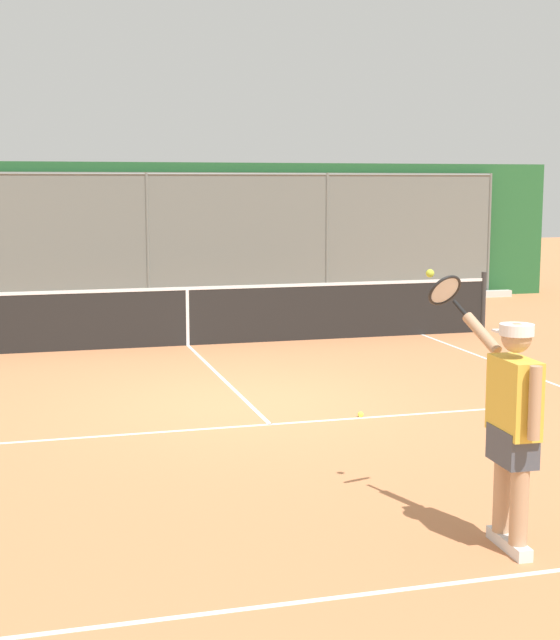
# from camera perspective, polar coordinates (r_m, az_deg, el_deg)

# --- Properties ---
(ground_plane) EXTENTS (60.00, 60.00, 0.00)m
(ground_plane) POSITION_cam_1_polar(r_m,az_deg,el_deg) (11.27, -1.97, -5.10)
(ground_plane) COLOR #C67A4C
(court_line_markings) EXTENTS (8.33, 9.57, 0.01)m
(court_line_markings) POSITION_cam_1_polar(r_m,az_deg,el_deg) (9.99, -0.13, -6.84)
(court_line_markings) COLOR white
(court_line_markings) RESTS_ON ground
(fence_backdrop) EXTENTS (18.88, 1.37, 3.07)m
(fence_backdrop) POSITION_cam_1_polar(r_m,az_deg,el_deg) (20.50, -8.33, 5.17)
(fence_backdrop) COLOR slate
(fence_backdrop) RESTS_ON ground
(tennis_net) EXTENTS (10.70, 0.09, 1.07)m
(tennis_net) POSITION_cam_1_polar(r_m,az_deg,el_deg) (15.23, -5.68, 0.28)
(tennis_net) COLOR #2D2D2D
(tennis_net) RESTS_ON ground
(tennis_player) EXTENTS (0.44, 1.39, 1.94)m
(tennis_player) POSITION_cam_1_polar(r_m,az_deg,el_deg) (6.85, 13.95, -5.84)
(tennis_player) COLOR silver
(tennis_player) RESTS_ON ground
(tennis_ball_by_sideline) EXTENTS (0.07, 0.07, 0.07)m
(tennis_ball_by_sideline) POSITION_cam_1_polar(r_m,az_deg,el_deg) (10.63, 4.94, -5.77)
(tennis_ball_by_sideline) COLOR #D6E042
(tennis_ball_by_sideline) RESTS_ON ground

